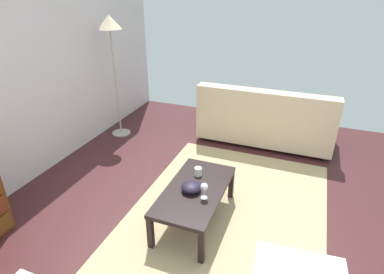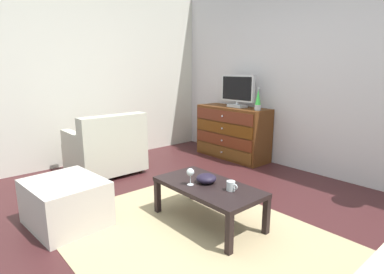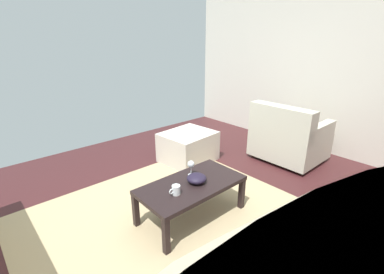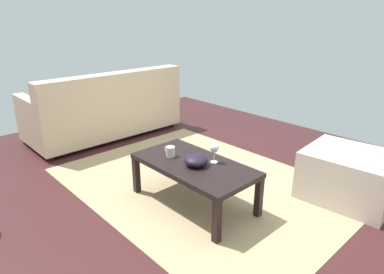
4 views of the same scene
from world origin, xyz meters
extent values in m
cube|color=#3E1C1E|center=(0.00, 0.00, -0.03)|extent=(5.82, 4.87, 0.05)
cube|color=silver|center=(0.00, 2.19, 1.40)|extent=(5.82, 0.12, 2.79)
cube|color=tan|center=(0.20, -0.20, 0.00)|extent=(2.60, 1.90, 0.01)
cube|color=black|center=(-0.48, 0.31, 0.17)|extent=(0.05, 0.05, 0.33)
cube|color=black|center=(0.48, 0.31, 0.17)|extent=(0.05, 0.05, 0.33)
cube|color=black|center=(-0.48, -0.16, 0.17)|extent=(0.05, 0.05, 0.33)
cube|color=black|center=(0.48, -0.16, 0.17)|extent=(0.05, 0.05, 0.33)
cube|color=black|center=(0.00, 0.08, 0.35)|extent=(1.02, 0.53, 0.04)
cylinder|color=silver|center=(-0.10, -0.05, 0.37)|extent=(0.06, 0.06, 0.00)
cylinder|color=silver|center=(-0.10, -0.05, 0.42)|extent=(0.01, 0.01, 0.09)
sphere|color=silver|center=(-0.10, -0.05, 0.49)|extent=(0.07, 0.07, 0.07)
cylinder|color=silver|center=(0.23, 0.13, 0.41)|extent=(0.08, 0.08, 0.08)
torus|color=silver|center=(0.28, 0.13, 0.42)|extent=(0.05, 0.01, 0.05)
ellipsoid|color=black|center=(-0.05, 0.10, 0.41)|extent=(0.19, 0.19, 0.09)
cylinder|color=#332319|center=(2.40, -1.12, 0.03)|extent=(0.05, 0.05, 0.05)
cylinder|color=#332319|center=(2.40, 0.59, 0.03)|extent=(0.05, 0.05, 0.05)
cylinder|color=#332319|center=(1.71, -1.12, 0.03)|extent=(0.05, 0.05, 0.05)
cylinder|color=#332319|center=(1.71, 0.59, 0.03)|extent=(0.05, 0.05, 0.05)
cube|color=beige|center=(2.06, -0.26, 0.23)|extent=(0.85, 1.87, 0.36)
cube|color=beige|center=(1.73, -0.26, 0.63)|extent=(0.20, 1.87, 0.43)
cube|color=beige|center=(2.06, -1.14, 0.51)|extent=(0.81, 0.12, 0.20)
cube|color=beige|center=(2.06, 0.61, 0.51)|extent=(0.81, 0.12, 0.20)
cylinder|color=#855E56|center=(2.33, -0.45, 0.49)|extent=(0.16, 0.40, 0.16)
cylinder|color=#A59E8C|center=(1.43, 1.83, 0.01)|extent=(0.28, 0.28, 0.02)
cylinder|color=#A59E8C|center=(1.43, 1.83, 0.79)|extent=(0.02, 0.02, 1.53)
cone|color=beige|center=(1.43, 1.83, 1.64)|extent=(0.32, 0.32, 0.18)
camera|label=1|loc=(-2.30, -0.78, 2.14)|focal=29.57mm
camera|label=2|loc=(1.91, -1.78, 1.41)|focal=28.84mm
camera|label=3|loc=(1.50, 1.77, 1.67)|focal=25.31mm
camera|label=4|loc=(-1.78, 1.77, 1.49)|focal=31.47mm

